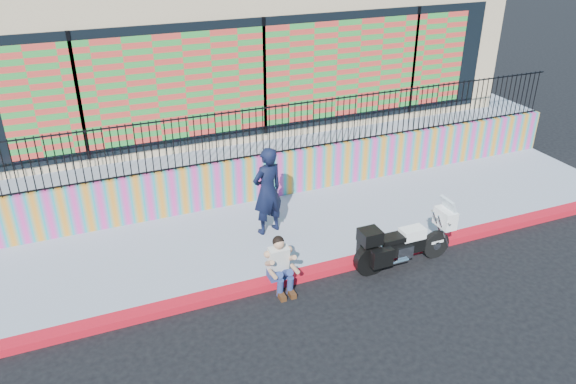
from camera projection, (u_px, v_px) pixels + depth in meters
ground at (339, 269)px, 11.21m from camera, size 90.00×90.00×0.00m
red_curb at (339, 266)px, 11.18m from camera, size 16.00×0.30×0.15m
sidewalk at (305, 227)px, 12.54m from camera, size 16.00×3.00×0.15m
mural_wall at (279, 174)px, 13.58m from camera, size 16.00×0.20×1.10m
metal_fence at (278, 129)px, 13.06m from camera, size 15.80×0.04×1.20m
elevated_platform at (219, 114)px, 17.81m from camera, size 16.00×10.00×1.25m
storefront_building at (216, 31)px, 16.45m from camera, size 14.00×8.06×4.00m
police_motorcycle at (403, 242)px, 11.09m from camera, size 2.12×0.70×1.32m
police_officer at (267, 191)px, 11.81m from camera, size 0.81×0.63×1.96m
seated_man at (281, 269)px, 10.41m from camera, size 0.54×0.71×1.06m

